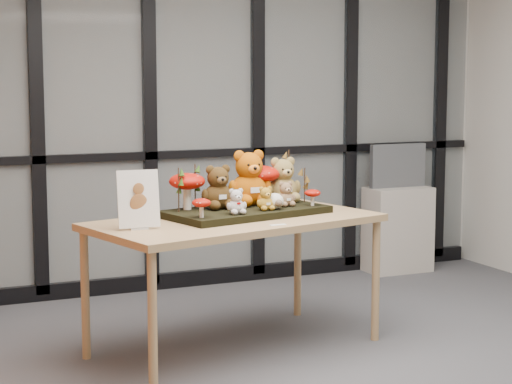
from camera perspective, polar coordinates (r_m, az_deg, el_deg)
name	(u,v)px	position (r m, az deg, el deg)	size (l,w,h in m)	color
floor	(365,377)	(5.29, 6.71, -11.23)	(5.00, 5.00, 0.00)	#4F4F54
room_shell	(370,73)	(5.01, 7.00, 7.28)	(5.00, 5.00, 5.00)	beige
glass_partition	(205,106)	(7.25, -3.16, 5.29)	(4.90, 0.06, 2.78)	#2D383F
display_table	(235,229)	(5.58, -1.29, -2.30)	(1.88, 1.24, 0.81)	#A38358
diorama_tray	(246,212)	(5.70, -0.63, -1.22)	(0.99, 0.50, 0.04)	black
bear_pooh_yellow	(249,175)	(5.82, -0.45, 1.07)	(0.29, 0.26, 0.38)	#B55406
bear_brown_medium	(218,185)	(5.66, -2.36, 0.46)	(0.23, 0.20, 0.30)	#3F290F
bear_tan_back	(283,177)	(5.96, 1.66, 0.91)	(0.24, 0.22, 0.32)	olive
bear_small_yellow	(266,197)	(5.60, 0.59, -0.32)	(0.12, 0.11, 0.16)	#B28021
bear_white_bow	(236,200)	(5.46, -1.23, -0.49)	(0.13, 0.12, 0.17)	silver
bear_beige_small	(286,192)	(5.77, 1.84, -0.03)	(0.13, 0.12, 0.17)	#8D6948
plush_cream_hedgehog	(275,200)	(5.65, 1.16, -0.51)	(0.08, 0.07, 0.11)	white
mushroom_back_left	(187,189)	(5.64, -4.26, 0.16)	(0.22, 0.22, 0.25)	#9E0E05
mushroom_back_right	(261,182)	(5.91, 0.33, 0.60)	(0.24, 0.24, 0.26)	#9E0E05
mushroom_front_left	(201,207)	(5.33, -3.37, -0.93)	(0.11, 0.11, 0.12)	#9E0E05
mushroom_front_right	(313,197)	(5.81, 3.50, -0.29)	(0.10, 0.10, 0.11)	#9E0E05
sprig_green_far_left	(179,190)	(5.55, -4.78, 0.13)	(0.05, 0.05, 0.26)	#193D0D
sprig_green_mid_left	(195,186)	(5.68, -3.77, 0.35)	(0.05, 0.05, 0.27)	#193D0D
sprig_dry_far_right	(289,175)	(6.02, 2.02, 1.04)	(0.05, 0.05, 0.33)	brown
sprig_dry_mid_right	(305,185)	(5.94, 3.00, 0.43)	(0.05, 0.05, 0.22)	brown
sprig_green_centre	(219,189)	(5.80, -2.28, 0.19)	(0.05, 0.05, 0.21)	#193D0D
sign_holder	(139,201)	(5.21, -7.24, -0.58)	(0.24, 0.08, 0.33)	silver
label_card	(278,225)	(5.33, 1.36, -2.04)	(0.10, 0.03, 0.00)	white
cabinet	(398,229)	(7.93, 8.72, -2.29)	(0.54, 0.31, 0.72)	#B0A89D
monitor	(398,166)	(7.88, 8.72, 1.61)	(0.52, 0.05, 0.37)	#515459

